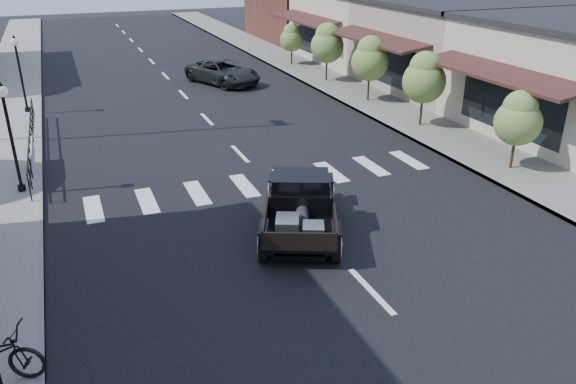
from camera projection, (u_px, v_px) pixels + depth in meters
name	position (u px, v px, depth m)	size (l,w,h in m)	color
ground	(317.00, 235.00, 15.51)	(120.00, 120.00, 0.00)	black
road	(192.00, 104.00, 28.22)	(14.00, 80.00, 0.02)	black
road_markings	(219.00, 132.00, 23.98)	(12.00, 60.00, 0.06)	silver
sidewalk_left	(6.00, 121.00, 25.27)	(3.00, 80.00, 0.15)	#99958B
sidewalk_right	(343.00, 88.00, 31.11)	(3.00, 80.00, 0.15)	gray
storefront_mid	(467.00, 46.00, 30.77)	(10.00, 9.00, 4.50)	#A19587
storefront_far	(382.00, 26.00, 38.40)	(10.00, 9.00, 4.50)	beige
railing	(31.00, 138.00, 21.21)	(0.08, 10.00, 1.00)	black
banner	(34.00, 160.00, 19.62)	(0.04, 2.20, 0.60)	silver
lamp_post_b	(11.00, 138.00, 17.21)	(0.36, 0.36, 3.52)	black
lamp_post_c	(21.00, 74.00, 25.68)	(0.36, 0.36, 3.52)	black
small_tree_a	(516.00, 132.00, 19.23)	(1.59, 1.59, 2.65)	olive
small_tree_b	(423.00, 90.00, 23.85)	(1.83, 1.83, 3.05)	olive
small_tree_c	(369.00, 70.00, 27.73)	(1.84, 1.84, 3.06)	olive
small_tree_d	(327.00, 53.00, 31.82)	(1.87, 1.87, 3.12)	olive
small_tree_e	(292.00, 45.00, 36.41)	(1.49, 1.49, 2.49)	olive
hotrod_pickup	(300.00, 204.00, 15.42)	(2.22, 4.75, 1.65)	black
second_car	(223.00, 72.00, 31.99)	(2.23, 4.84, 1.35)	black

